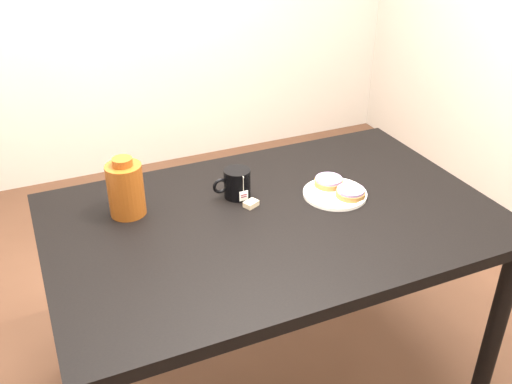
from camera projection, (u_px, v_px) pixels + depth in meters
ground_plane at (271, 383)px, 2.16m from camera, size 4.00×4.00×0.00m
table at (273, 237)px, 1.83m from camera, size 1.40×0.90×0.75m
plate at (335, 193)px, 1.90m from camera, size 0.21×0.21×0.02m
bagel_back at (329, 182)px, 1.93m from camera, size 0.13×0.13×0.03m
bagel_front at (351, 193)px, 1.87m from camera, size 0.14×0.14×0.03m
mug at (237, 183)px, 1.87m from camera, size 0.13×0.10×0.10m
teabag_pouch at (251, 204)px, 1.84m from camera, size 0.05×0.05×0.02m
bagel_package at (126, 189)px, 1.76m from camera, size 0.14×0.14×0.19m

